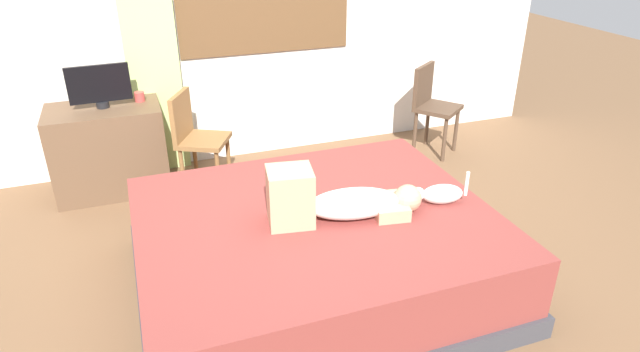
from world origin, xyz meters
name	(u,v)px	position (x,y,z in m)	size (l,w,h in m)	color
ground_plane	(316,279)	(0.00, 0.00, 0.00)	(16.00, 16.00, 0.00)	brown
back_wall_with_window	(233,1)	(0.01, 2.20, 1.45)	(6.40, 0.14, 2.90)	silver
bed	(316,251)	(-0.02, -0.04, 0.26)	(2.19, 1.84, 0.52)	#38383D
person_lying	(338,201)	(0.09, -0.12, 0.64)	(0.94, 0.39, 0.34)	silver
cat	(439,194)	(0.76, -0.18, 0.59)	(0.35, 0.17, 0.21)	silver
desk	(109,149)	(-1.21, 1.81, 0.37)	(0.90, 0.56, 0.74)	brown
tv_monitor	(99,86)	(-1.19, 1.81, 0.92)	(0.48, 0.10, 0.35)	black
cup	(140,97)	(-0.90, 1.87, 0.78)	(0.08, 0.08, 0.08)	#B23D38
chair_by_desk	(195,135)	(-0.52, 1.54, 0.51)	(0.51, 0.51, 0.86)	brown
chair_spare	(431,102)	(1.75, 1.60, 0.51)	(0.53, 0.53, 0.86)	#4C3828
curtain_left	(150,43)	(-0.75, 2.09, 1.17)	(0.44, 0.06, 2.34)	#ADCC75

